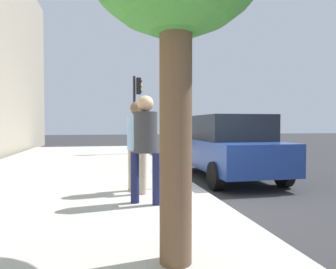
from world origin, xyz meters
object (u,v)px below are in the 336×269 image
object	(u,v)px
pedestrian_at_meter	(137,138)
traffic_signal	(136,102)
parking_meter	(179,141)
parked_sedan_near	(228,147)
pedestrian_bystander	(146,139)

from	to	relation	value
pedestrian_at_meter	traffic_signal	xyz separation A→B (m)	(8.20, -0.86, 1.34)
parking_meter	parked_sedan_near	bearing A→B (deg)	-49.35
parking_meter	pedestrian_at_meter	bearing A→B (deg)	110.32
pedestrian_bystander	parked_sedan_near	bearing A→B (deg)	-13.39
parked_sedan_near	traffic_signal	distance (m)	6.79
pedestrian_bystander	parked_sedan_near	world-z (taller)	pedestrian_bystander
pedestrian_bystander	pedestrian_at_meter	bearing A→B (deg)	33.34
pedestrian_at_meter	traffic_signal	bearing A→B (deg)	57.20
pedestrian_at_meter	parked_sedan_near	distance (m)	3.36
pedestrian_at_meter	traffic_signal	world-z (taller)	traffic_signal
parking_meter	traffic_signal	world-z (taller)	traffic_signal
parking_meter	traffic_signal	distance (m)	7.97
pedestrian_at_meter	parked_sedan_near	xyz separation A→B (m)	(1.90, -2.75, -0.34)
parked_sedan_near	pedestrian_bystander	bearing A→B (deg)	136.20
pedestrian_at_meter	pedestrian_bystander	xyz separation A→B (m)	(-0.92, -0.05, 0.03)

